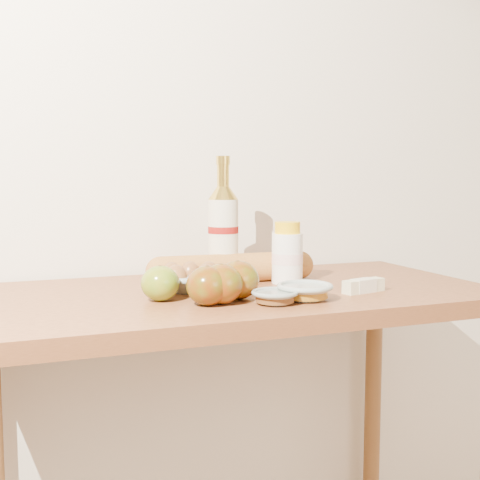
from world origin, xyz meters
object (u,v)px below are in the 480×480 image
object	(u,v)px
egg_bowl	(191,279)
baguette	(233,268)
bourbon_bottle	(223,231)
cream_bottle	(287,255)
table	(236,341)

from	to	relation	value
egg_bowl	baguette	bearing A→B (deg)	26.52
baguette	egg_bowl	bearing A→B (deg)	-150.97
egg_bowl	bourbon_bottle	bearing A→B (deg)	40.27
bourbon_bottle	cream_bottle	world-z (taller)	bourbon_bottle
table	bourbon_bottle	size ratio (longest dim) A/B	3.80
table	baguette	size ratio (longest dim) A/B	2.73
bourbon_bottle	baguette	world-z (taller)	bourbon_bottle
bourbon_bottle	egg_bowl	xyz separation A→B (m)	(-0.11, -0.10, -0.10)
egg_bowl	table	bearing A→B (deg)	-17.74
table	bourbon_bottle	distance (m)	0.28
bourbon_bottle	cream_bottle	bearing A→B (deg)	-26.50
bourbon_bottle	egg_bowl	bearing A→B (deg)	-133.38
cream_bottle	baguette	size ratio (longest dim) A/B	0.35
egg_bowl	baguette	xyz separation A→B (m)	(0.13, 0.06, 0.01)
egg_bowl	cream_bottle	bearing A→B (deg)	1.79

